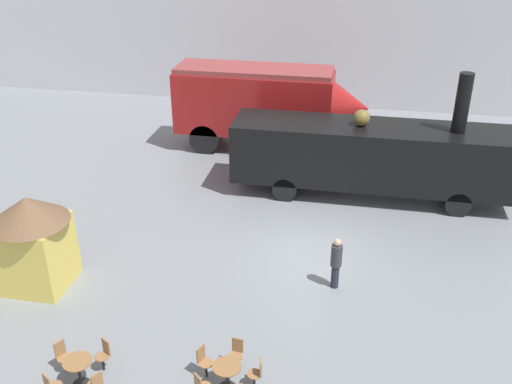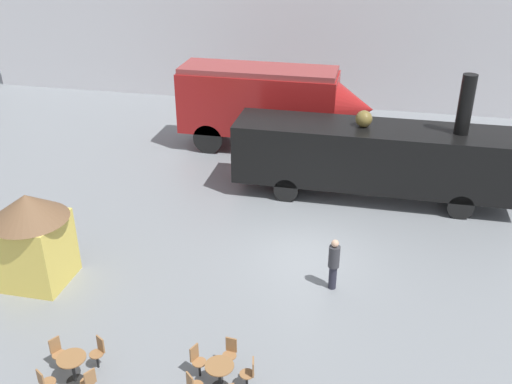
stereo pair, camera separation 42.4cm
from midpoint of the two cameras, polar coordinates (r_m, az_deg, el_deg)
name	(u,v)px [view 1 (the left image)]	position (r m, az deg, el deg)	size (l,w,h in m)	color
ground_plane	(307,252)	(19.40, 4.54, -6.04)	(80.00, 80.00, 0.00)	gray
backdrop_wall	(343,27)	(32.59, 8.27, 16.01)	(44.00, 0.15, 9.00)	silver
streamlined_locomotive	(267,101)	(26.60, 0.68, 9.05)	(8.86, 2.42, 3.92)	maroon
steam_locomotive	(373,154)	(22.66, 11.13, 3.75)	(10.93, 2.43, 5.16)	black
cafe_table_near	(227,372)	(14.31, -3.81, -17.52)	(0.71, 0.71, 0.71)	black
cafe_table_mid	(78,367)	(15.03, -18.15, -16.34)	(0.71, 0.71, 0.75)	black
cafe_chair_0	(204,360)	(14.67, -6.12, -16.35)	(0.40, 0.38, 0.87)	black
cafe_chair_3	(257,372)	(14.30, -0.76, -17.54)	(0.38, 0.36, 0.87)	black
cafe_chair_4	(237,352)	(14.81, -2.80, -15.68)	(0.36, 0.37, 0.87)	black
cafe_chair_5	(104,353)	(15.30, -15.75, -15.23)	(0.39, 0.40, 0.87)	black
cafe_chair_6	(62,354)	(15.56, -19.56, -15.06)	(0.40, 0.39, 0.87)	black
cafe_chair_8	(96,384)	(14.58, -16.56, -17.92)	(0.40, 0.39, 0.87)	black
visitor_person	(336,261)	(17.36, 7.32, -6.89)	(0.34, 0.34, 1.71)	#262633
ticket_kiosk	(33,237)	(18.29, -22.02, -4.21)	(2.34, 2.34, 3.00)	#DBC151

